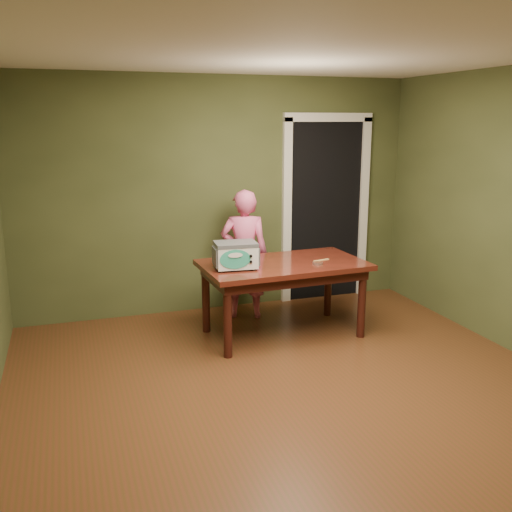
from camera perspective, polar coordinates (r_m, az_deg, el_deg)
name	(u,v)px	position (r m, az deg, el deg)	size (l,w,h in m)	color
floor	(306,405)	(4.51, 5.05, -14.63)	(5.00, 5.00, 0.00)	#562A18
room_shell	(311,181)	(4.00, 5.55, 7.48)	(4.52, 5.02, 2.61)	#4B542C
doorway	(315,208)	(7.13, 5.92, 4.80)	(1.10, 0.66, 2.25)	black
dining_table	(283,272)	(5.65, 2.73, -1.63)	(1.64, 0.97, 0.75)	#3E170E
toy_oven	(236,254)	(5.36, -2.05, 0.17)	(0.43, 0.31, 0.26)	#4C4F54
baking_pan	(318,263)	(5.58, 6.19, -0.72)	(0.10, 0.10, 0.02)	silver
spatula	(321,260)	(5.73, 6.54, -0.41)	(0.18, 0.03, 0.01)	#DEAF60
child	(244,254)	(6.16, -1.17, 0.17)	(0.51, 0.34, 1.41)	pink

